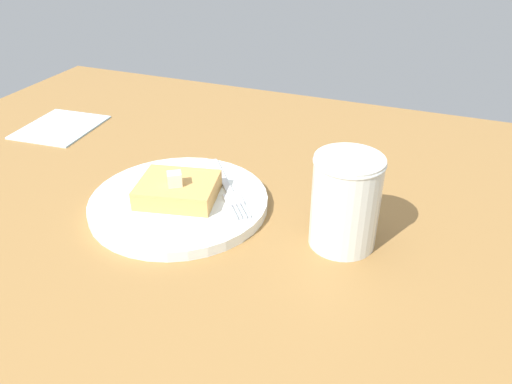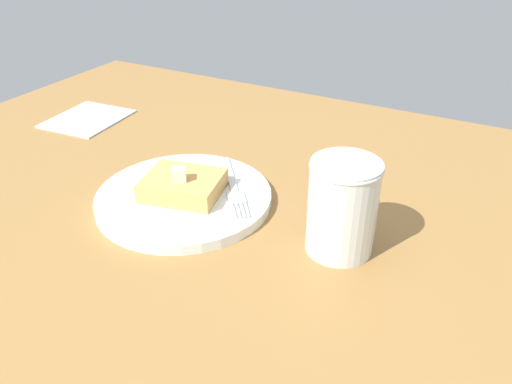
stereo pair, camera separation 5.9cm
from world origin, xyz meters
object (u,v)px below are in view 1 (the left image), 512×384
syrup_jar (345,205)px  napkin (60,127)px  plate (179,202)px  fork (229,190)px

syrup_jar → napkin: (-14.73, -52.97, -4.91)cm
plate → syrup_jar: bearing=90.5°
fork → syrup_jar: syrup_jar is taller
fork → napkin: size_ratio=1.00×
plate → fork: bearing=125.1°
fork → napkin: (-11.15, -37.05, -1.40)cm
napkin → syrup_jar: bearing=74.5°
plate → syrup_jar: size_ratio=2.09×
syrup_jar → plate: bearing=-89.5°
syrup_jar → napkin: bearing=-105.5°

